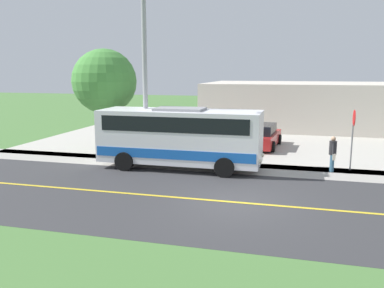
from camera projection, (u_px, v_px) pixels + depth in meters
ground_plane at (236, 202)px, 14.43m from camera, size 120.00×120.00×0.00m
road_surface at (236, 202)px, 14.43m from camera, size 8.00×100.00×0.01m
sidewalk at (252, 169)px, 19.38m from camera, size 2.40×100.00×0.01m
parking_lot_surface at (312, 145)px, 25.48m from camera, size 14.00×36.00×0.01m
road_centre_line at (236, 202)px, 14.43m from camera, size 0.16×100.00×0.00m
shuttle_bus_front at (180, 135)px, 19.29m from camera, size 2.69×7.84×2.93m
pedestrian_with_bags at (333, 153)px, 18.71m from camera, size 0.72×0.34×1.67m
stop_sign at (353, 129)px, 18.75m from camera, size 0.76×0.07×2.88m
street_light_pole at (144, 67)px, 19.54m from camera, size 1.97×0.24×8.83m
parked_car_near at (261, 136)px, 24.70m from camera, size 4.54×2.32×1.45m
tree_curbside at (105, 82)px, 22.92m from camera, size 3.67×3.67×5.90m
commercial_building at (345, 106)px, 33.03m from camera, size 10.00×22.46×3.66m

